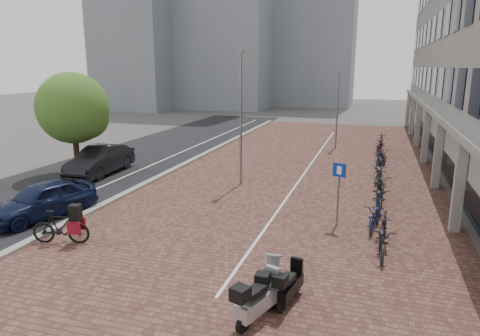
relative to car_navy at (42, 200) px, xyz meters
name	(u,v)px	position (x,y,z in m)	size (l,w,h in m)	color
ground	(186,244)	(6.50, -0.69, -0.73)	(140.00, 140.00, 0.00)	#474442
plaza_brick	(304,169)	(8.50, 11.31, -0.72)	(14.50, 42.00, 0.04)	brown
street_asphalt	(137,158)	(-2.50, 11.31, -0.73)	(8.00, 50.00, 0.03)	black
curb	(192,160)	(1.40, 11.31, -0.66)	(0.35, 42.00, 0.14)	gray
lane_line	(165,159)	(-0.50, 11.31, -0.71)	(0.12, 44.00, 0.00)	white
parking_line	(307,169)	(8.70, 11.31, -0.70)	(0.10, 30.00, 0.00)	white
bg_towers	(235,7)	(-7.84, 48.25, 13.23)	(33.00, 23.00, 32.00)	gray
car_navy	(42,200)	(0.00, 0.00, 0.00)	(1.73, 4.29, 1.46)	#0E1533
car_dark	(100,160)	(-2.09, 6.78, 0.06)	(1.68, 4.81, 1.59)	black
hero_bike	(61,226)	(2.44, -1.90, -0.12)	(2.03, 1.05, 1.38)	black
scooter_front	(258,298)	(10.00, -4.30, -0.14)	(0.54, 1.72, 1.18)	#AEAEB3
scooter_mid	(289,284)	(10.53, -3.27, -0.21)	(0.47, 1.50, 1.03)	black
scooter_back	(268,282)	(10.00, -3.35, -0.20)	(0.48, 1.54, 1.06)	#A0A0A5
parking_sign	(339,184)	(11.18, 2.58, 0.90)	(0.49, 0.22, 2.43)	slate
lamp_near	(241,120)	(5.99, 7.06, 2.54)	(0.12, 0.12, 6.54)	slate
lamp_far	(337,111)	(9.59, 18.81, 1.96)	(0.12, 0.12, 5.38)	gray
street_tree	(76,110)	(-3.26, 6.56, 2.82)	(3.84, 3.84, 5.59)	#382619
bike_row	(380,171)	(12.71, 9.96, -0.21)	(1.28, 21.43, 1.05)	black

